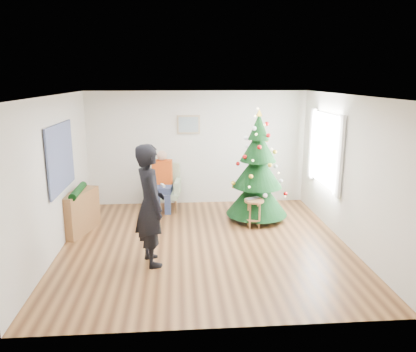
{
  "coord_description": "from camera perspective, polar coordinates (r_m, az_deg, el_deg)",
  "views": [
    {
      "loc": [
        -0.46,
        -6.7,
        2.88
      ],
      "look_at": [
        0.1,
        0.6,
        1.1
      ],
      "focal_mm": 35.0,
      "sensor_mm": 36.0,
      "label": 1
    }
  ],
  "objects": [
    {
      "name": "wall_front",
      "position": [
        4.51,
        1.77,
        -6.84
      ],
      "size": [
        5.0,
        0.0,
        5.0
      ],
      "primitive_type": "plane",
      "rotation": [
        -1.57,
        0.0,
        0.0
      ],
      "color": "silver",
      "rests_on": "floor"
    },
    {
      "name": "curtains",
      "position": [
        8.35,
        16.05,
        3.61
      ],
      "size": [
        0.05,
        1.75,
        1.5
      ],
      "color": "white",
      "rests_on": "wall_right"
    },
    {
      "name": "christmas_tree",
      "position": [
        8.31,
        6.99,
        0.67
      ],
      "size": [
        1.26,
        1.26,
        2.28
      ],
      "rotation": [
        0.0,
        0.0,
        0.37
      ],
      "color": "#3F2816",
      "rests_on": "floor"
    },
    {
      "name": "laptop",
      "position": [
        7.94,
        6.52,
        -3.24
      ],
      "size": [
        0.37,
        0.33,
        0.02
      ],
      "primitive_type": "imported",
      "rotation": [
        0.0,
        0.0,
        0.51
      ],
      "color": "silver",
      "rests_on": "stool"
    },
    {
      "name": "window_panel",
      "position": [
        8.36,
        16.24,
        3.61
      ],
      "size": [
        0.04,
        1.3,
        1.4
      ],
      "primitive_type": "cube",
      "color": "white",
      "rests_on": "wall_right"
    },
    {
      "name": "wall_left",
      "position": [
        7.18,
        -20.77,
        0.05
      ],
      "size": [
        0.0,
        5.0,
        5.0
      ],
      "primitive_type": "plane",
      "rotation": [
        1.57,
        0.0,
        1.57
      ],
      "color": "silver",
      "rests_on": "floor"
    },
    {
      "name": "garland",
      "position": [
        7.96,
        -17.82,
        -2.01
      ],
      "size": [
        0.14,
        0.9,
        0.14
      ],
      "primitive_type": "cylinder",
      "rotation": [
        1.57,
        0.0,
        0.0
      ],
      "color": "black",
      "rests_on": "console"
    },
    {
      "name": "floor",
      "position": [
        7.31,
        -0.43,
        -9.54
      ],
      "size": [
        5.0,
        5.0,
        0.0
      ],
      "primitive_type": "plane",
      "color": "brown",
      "rests_on": "ground"
    },
    {
      "name": "wall_right",
      "position": [
        7.5,
        18.99,
        0.74
      ],
      "size": [
        0.0,
        5.0,
        5.0
      ],
      "primitive_type": "plane",
      "rotation": [
        1.57,
        0.0,
        -1.57
      ],
      "color": "silver",
      "rests_on": "floor"
    },
    {
      "name": "stool",
      "position": [
        8.03,
        6.46,
        -5.24
      ],
      "size": [
        0.38,
        0.38,
        0.57
      ],
      "rotation": [
        0.0,
        0.0,
        0.16
      ],
      "color": "brown",
      "rests_on": "floor"
    },
    {
      "name": "framed_picture",
      "position": [
        9.23,
        -2.77,
        7.24
      ],
      "size": [
        0.52,
        0.05,
        0.42
      ],
      "color": "tan",
      "rests_on": "wall_back"
    },
    {
      "name": "seated_person",
      "position": [
        8.99,
        -6.44,
        -0.58
      ],
      "size": [
        0.46,
        0.64,
        1.32
      ],
      "rotation": [
        0.0,
        0.0,
        -0.11
      ],
      "color": "navy",
      "rests_on": "armchair"
    },
    {
      "name": "wall_back",
      "position": [
        9.35,
        -1.51,
        3.93
      ],
      "size": [
        5.0,
        0.0,
        5.0
      ],
      "primitive_type": "plane",
      "rotation": [
        1.57,
        0.0,
        0.0
      ],
      "color": "silver",
      "rests_on": "floor"
    },
    {
      "name": "tapestry",
      "position": [
        7.4,
        -20.0,
        2.48
      ],
      "size": [
        0.03,
        1.5,
        1.15
      ],
      "primitive_type": "cube",
      "color": "black",
      "rests_on": "wall_left"
    },
    {
      "name": "ceiling",
      "position": [
        6.72,
        -0.47,
        11.27
      ],
      "size": [
        5.0,
        5.0,
        0.0
      ],
      "primitive_type": "plane",
      "rotation": [
        3.14,
        0.0,
        0.0
      ],
      "color": "white",
      "rests_on": "wall_back"
    },
    {
      "name": "standing_man",
      "position": [
        6.34,
        -8.14,
        -4.09
      ],
      "size": [
        0.67,
        0.81,
        1.92
      ],
      "primitive_type": "imported",
      "rotation": [
        0.0,
        0.0,
        1.91
      ],
      "color": "black",
      "rests_on": "floor"
    },
    {
      "name": "armchair",
      "position": [
        9.12,
        -6.33,
        -2.37
      ],
      "size": [
        0.84,
        0.78,
        1.01
      ],
      "rotation": [
        0.0,
        0.0,
        -0.11
      ],
      "color": "#94AC8A",
      "rests_on": "floor"
    },
    {
      "name": "console",
      "position": [
        8.08,
        -17.6,
        -4.88
      ],
      "size": [
        0.6,
        1.04,
        0.8
      ],
      "primitive_type": "cube",
      "rotation": [
        0.0,
        0.0,
        -0.32
      ],
      "color": "brown",
      "rests_on": "floor"
    },
    {
      "name": "game_controller",
      "position": [
        6.21,
        -6.37,
        -1.33
      ],
      "size": [
        0.08,
        0.13,
        0.04
      ],
      "primitive_type": "cube",
      "rotation": [
        0.0,
        0.0,
        0.34
      ],
      "color": "white",
      "rests_on": "standing_man"
    }
  ]
}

